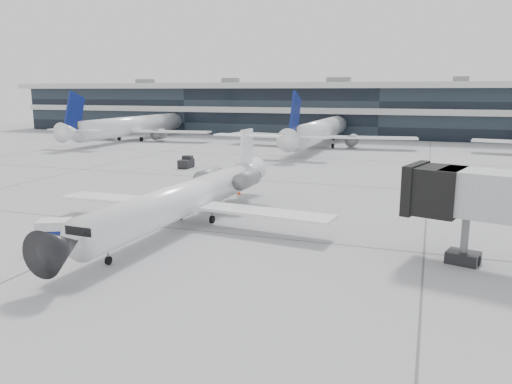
% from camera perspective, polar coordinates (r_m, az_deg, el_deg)
% --- Properties ---
extents(ground, '(220.00, 220.00, 0.00)m').
position_cam_1_polar(ground, '(33.07, 1.01, -5.19)').
color(ground, '#959598').
rests_on(ground, ground).
extents(terminal, '(170.00, 22.00, 10.00)m').
position_cam_1_polar(terminal, '(112.61, 14.40, 8.85)').
color(terminal, black).
rests_on(terminal, ground).
extents(bg_jet_left, '(32.00, 40.00, 9.60)m').
position_cam_1_polar(bg_jet_left, '(101.71, -13.56, 5.82)').
color(bg_jet_left, white).
rests_on(bg_jet_left, ground).
extents(bg_jet_center, '(32.00, 40.00, 9.60)m').
position_cam_1_polar(bg_jet_center, '(87.47, 7.39, 5.17)').
color(bg_jet_center, white).
rests_on(bg_jet_center, ground).
extents(regional_jet, '(21.23, 26.47, 6.11)m').
position_cam_1_polar(regional_jet, '(35.93, -7.68, -0.50)').
color(regional_jet, white).
rests_on(regional_jet, ground).
extents(cargo_uld, '(2.62, 2.34, 1.76)m').
position_cam_1_polar(cargo_uld, '(32.92, -22.00, -4.52)').
color(cargo_uld, black).
rests_on(cargo_uld, ground).
extents(traffic_cone, '(0.53, 0.53, 0.61)m').
position_cam_1_polar(traffic_cone, '(46.58, -1.99, 0.10)').
color(traffic_cone, '#E5420C').
rests_on(traffic_cone, ground).
extents(far_tug, '(1.53, 2.41, 1.48)m').
position_cam_1_polar(far_tug, '(63.24, -7.97, 3.36)').
color(far_tug, black).
rests_on(far_tug, ground).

